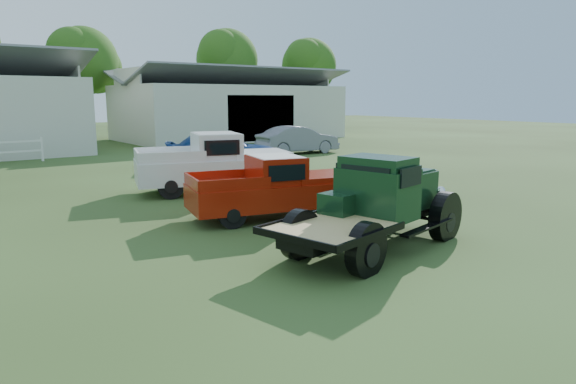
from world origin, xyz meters
TOP-DOWN VIEW (x-y plane):
  - ground at (0.00, 0.00)m, footprint 120.00×120.00m
  - shed_right at (14.00, 27.00)m, footprint 16.80×9.20m
  - tree_c at (5.00, 33.00)m, footprint 5.40×5.40m
  - tree_d at (18.00, 34.00)m, footprint 6.00×6.00m
  - tree_e at (26.00, 32.00)m, footprint 5.70×5.70m
  - vintage_flatbed at (1.08, -0.59)m, footprint 5.18×2.87m
  - red_pickup at (1.08, 3.04)m, footprint 4.82×2.79m
  - white_pickup at (1.72, 7.35)m, footprint 5.63×3.52m
  - misc_car_blue at (4.90, 12.39)m, footprint 5.37×4.05m
  - misc_car_grey at (11.37, 15.07)m, footprint 4.84×2.14m

SIDE VIEW (x-z plane):
  - ground at x=0.00m, z-range 0.00..0.00m
  - misc_car_grey at x=11.37m, z-range 0.00..1.54m
  - red_pickup at x=1.08m, z-range 0.00..1.65m
  - misc_car_blue at x=4.90m, z-range 0.00..1.70m
  - white_pickup at x=1.72m, z-range 0.00..1.93m
  - vintage_flatbed at x=1.08m, z-range 0.00..1.94m
  - shed_right at x=14.00m, z-range 0.00..5.20m
  - tree_c at x=5.00m, z-range 0.00..9.00m
  - tree_e at x=26.00m, z-range 0.00..9.50m
  - tree_d at x=18.00m, z-range 0.00..10.00m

